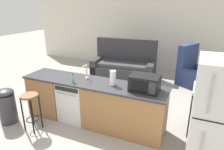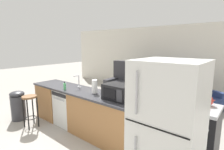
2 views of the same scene
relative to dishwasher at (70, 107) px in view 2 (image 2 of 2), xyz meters
The scene contains 15 objects.
ground_plane 0.49m from the dishwasher, ahead, with size 24.00×24.00×0.00m, color gray.
wall_back 4.33m from the dishwasher, 82.54° to the left, with size 10.00×0.06×2.60m.
kitchen_counter 0.49m from the dishwasher, ahead, with size 2.94×0.66×0.90m.
dishwasher is the anchor object (origin of this frame).
stove_range 2.66m from the dishwasher, 11.91° to the left, with size 0.76×0.68×0.90m.
refrigerator 2.69m from the dishwasher, 11.93° to the right, with size 0.72×0.73×1.72m.
microwave 1.57m from the dishwasher, ahead, with size 0.50×0.37×0.28m.
sink_faucet 0.66m from the dishwasher, 20.94° to the left, with size 0.07×0.18×0.30m.
paper_towel_roll 1.05m from the dishwasher, ahead, with size 0.14×0.14×0.28m.
soap_bottle 0.60m from the dishwasher, 60.85° to the right, with size 0.06×0.06×0.18m.
kettle 2.91m from the dishwasher, 13.78° to the left, with size 0.21×0.17×0.19m.
bar_stool 0.89m from the dishwasher, 127.89° to the right, with size 0.32×0.32×0.74m.
trash_bin 1.38m from the dishwasher, 149.56° to the right, with size 0.35×0.35×0.74m.
couch 2.80m from the dishwasher, 89.15° to the left, with size 2.07×1.06×1.27m.
armchair 3.74m from the dishwasher, 55.24° to the left, with size 1.09×1.11×1.20m.
Camera 2 is at (3.06, -2.41, 1.88)m, focal length 28.00 mm.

